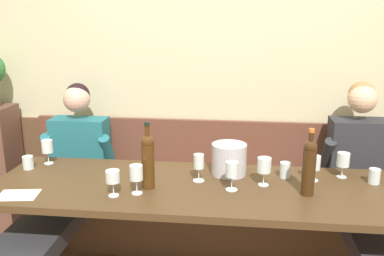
% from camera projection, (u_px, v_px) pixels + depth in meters
% --- Properties ---
extents(room_wall_back, '(6.80, 0.08, 2.80)m').
position_uv_depth(room_wall_back, '(219.00, 57.00, 3.07)').
color(room_wall_back, beige).
rests_on(room_wall_back, ground).
extents(wood_wainscot_panel, '(6.80, 0.03, 0.91)m').
position_uv_depth(wood_wainscot_panel, '(216.00, 179.00, 3.26)').
color(wood_wainscot_panel, brown).
rests_on(wood_wainscot_panel, ground).
extents(wall_bench, '(2.80, 0.42, 0.94)m').
position_uv_depth(wall_bench, '(214.00, 211.00, 3.11)').
color(wall_bench, brown).
rests_on(wall_bench, ground).
extents(dining_table, '(2.50, 0.76, 0.76)m').
position_uv_depth(dining_table, '(208.00, 199.00, 2.38)').
color(dining_table, '#4A331D').
rests_on(dining_table, ground).
extents(person_left_seat, '(0.51, 1.19, 1.23)m').
position_uv_depth(person_left_seat, '(63.00, 186.00, 2.79)').
color(person_left_seat, '#24303A').
rests_on(person_left_seat, ground).
extents(person_right_seat, '(0.48, 1.19, 1.28)m').
position_uv_depth(person_right_seat, '(367.00, 194.00, 2.59)').
color(person_right_seat, '#343731').
rests_on(person_right_seat, ground).
extents(ice_bucket, '(0.21, 0.21, 0.19)m').
position_uv_depth(ice_bucket, '(229.00, 159.00, 2.52)').
color(ice_bucket, '#BBB5BD').
rests_on(ice_bucket, dining_table).
extents(wine_bottle_clear_water, '(0.07, 0.07, 0.37)m').
position_uv_depth(wine_bottle_clear_water, '(309.00, 166.00, 2.21)').
color(wine_bottle_clear_water, '#3A220F').
rests_on(wine_bottle_clear_water, dining_table).
extents(wine_bottle_green_tall, '(0.07, 0.07, 0.38)m').
position_uv_depth(wine_bottle_green_tall, '(148.00, 160.00, 2.30)').
color(wine_bottle_green_tall, '#47290F').
rests_on(wine_bottle_green_tall, dining_table).
extents(wine_glass_by_bottle, '(0.07, 0.07, 0.15)m').
position_uv_depth(wine_glass_by_bottle, '(314.00, 164.00, 2.41)').
color(wine_glass_by_bottle, silver).
rests_on(wine_glass_by_bottle, dining_table).
extents(wine_glass_center_rear, '(0.07, 0.07, 0.16)m').
position_uv_depth(wine_glass_center_rear, '(232.00, 170.00, 2.28)').
color(wine_glass_center_rear, silver).
rests_on(wine_glass_center_rear, dining_table).
extents(wine_glass_right_end, '(0.07, 0.07, 0.16)m').
position_uv_depth(wine_glass_right_end, '(47.00, 148.00, 2.70)').
color(wine_glass_right_end, silver).
rests_on(wine_glass_right_end, dining_table).
extents(wine_glass_near_bucket, '(0.07, 0.07, 0.16)m').
position_uv_depth(wine_glass_near_bucket, '(136.00, 173.00, 2.23)').
color(wine_glass_near_bucket, silver).
rests_on(wine_glass_near_bucket, dining_table).
extents(wine_glass_center_front, '(0.07, 0.07, 0.15)m').
position_uv_depth(wine_glass_center_front, '(343.00, 161.00, 2.46)').
color(wine_glass_center_front, silver).
rests_on(wine_glass_center_front, dining_table).
extents(wine_glass_mid_left, '(0.08, 0.08, 0.14)m').
position_uv_depth(wine_glass_mid_left, '(113.00, 177.00, 2.20)').
color(wine_glass_mid_left, silver).
rests_on(wine_glass_mid_left, dining_table).
extents(wine_glass_mid_right, '(0.08, 0.08, 0.16)m').
position_uv_depth(wine_glass_mid_right, '(264.00, 166.00, 2.34)').
color(wine_glass_mid_right, silver).
rests_on(wine_glass_mid_right, dining_table).
extents(wine_glass_left_end, '(0.07, 0.07, 0.16)m').
position_uv_depth(wine_glass_left_end, '(199.00, 162.00, 2.41)').
color(wine_glass_left_end, silver).
rests_on(wine_glass_left_end, dining_table).
extents(water_tumbler_left, '(0.07, 0.07, 0.08)m').
position_uv_depth(water_tumbler_left, '(28.00, 163.00, 2.62)').
color(water_tumbler_left, silver).
rests_on(water_tumbler_left, dining_table).
extents(water_tumbler_right, '(0.06, 0.06, 0.09)m').
position_uv_depth(water_tumbler_right, '(285.00, 170.00, 2.48)').
color(water_tumbler_right, silver).
rests_on(water_tumbler_right, dining_table).
extents(water_tumbler_center, '(0.07, 0.07, 0.09)m').
position_uv_depth(water_tumbler_center, '(374.00, 176.00, 2.39)').
color(water_tumbler_center, silver).
rests_on(water_tumbler_center, dining_table).
extents(tasting_sheet_left_guest, '(0.23, 0.18, 0.00)m').
position_uv_depth(tasting_sheet_left_guest, '(18.00, 195.00, 2.24)').
color(tasting_sheet_left_guest, white).
rests_on(tasting_sheet_left_guest, dining_table).
extents(corner_pedestal, '(0.28, 0.28, 1.04)m').
position_uv_depth(corner_pedestal, '(0.00, 171.00, 3.27)').
color(corner_pedestal, brown).
rests_on(corner_pedestal, ground).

